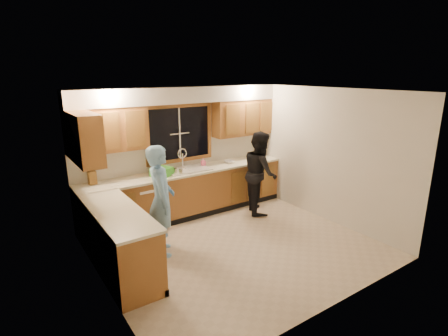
% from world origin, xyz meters
% --- Properties ---
extents(floor, '(4.20, 4.20, 0.00)m').
position_xyz_m(floor, '(0.00, 0.00, 0.00)').
color(floor, '#C4B097').
rests_on(floor, ground).
extents(ceiling, '(4.20, 4.20, 0.00)m').
position_xyz_m(ceiling, '(0.00, 0.00, 2.50)').
color(ceiling, white).
extents(wall_back, '(4.20, 0.00, 4.20)m').
position_xyz_m(wall_back, '(0.00, 1.90, 1.25)').
color(wall_back, silver).
rests_on(wall_back, ground).
extents(wall_left, '(0.00, 3.80, 3.80)m').
position_xyz_m(wall_left, '(-2.10, 0.00, 1.25)').
color(wall_left, silver).
rests_on(wall_left, ground).
extents(wall_right, '(0.00, 3.80, 3.80)m').
position_xyz_m(wall_right, '(2.10, 0.00, 1.25)').
color(wall_right, silver).
rests_on(wall_right, ground).
extents(base_cabinets_back, '(4.20, 0.60, 0.88)m').
position_xyz_m(base_cabinets_back, '(0.00, 1.60, 0.44)').
color(base_cabinets_back, '#A1652E').
rests_on(base_cabinets_back, ground).
extents(base_cabinets_left, '(0.60, 1.90, 0.88)m').
position_xyz_m(base_cabinets_left, '(-1.80, 0.35, 0.44)').
color(base_cabinets_left, '#A1652E').
rests_on(base_cabinets_left, ground).
extents(countertop_back, '(4.20, 0.63, 0.04)m').
position_xyz_m(countertop_back, '(0.00, 1.58, 0.90)').
color(countertop_back, '#F0E9C9').
rests_on(countertop_back, base_cabinets_back).
extents(countertop_left, '(0.63, 1.90, 0.04)m').
position_xyz_m(countertop_left, '(-1.79, 0.35, 0.90)').
color(countertop_left, '#F0E9C9').
rests_on(countertop_left, base_cabinets_left).
extents(upper_cabinets_left, '(1.35, 0.33, 0.75)m').
position_xyz_m(upper_cabinets_left, '(-1.43, 1.73, 1.83)').
color(upper_cabinets_left, '#A1652E').
rests_on(upper_cabinets_left, wall_back).
extents(upper_cabinets_right, '(1.35, 0.33, 0.75)m').
position_xyz_m(upper_cabinets_right, '(1.43, 1.73, 1.83)').
color(upper_cabinets_right, '#A1652E').
rests_on(upper_cabinets_right, wall_back).
extents(upper_cabinets_return, '(0.33, 0.90, 0.75)m').
position_xyz_m(upper_cabinets_return, '(-1.94, 1.12, 1.83)').
color(upper_cabinets_return, '#A1652E').
rests_on(upper_cabinets_return, wall_left).
extents(soffit, '(4.20, 0.35, 0.30)m').
position_xyz_m(soffit, '(0.00, 1.72, 2.35)').
color(soffit, beige).
rests_on(soffit, wall_back).
extents(window_frame, '(1.44, 0.03, 1.14)m').
position_xyz_m(window_frame, '(0.00, 1.89, 1.60)').
color(window_frame, black).
rests_on(window_frame, wall_back).
extents(sink, '(0.86, 0.52, 0.57)m').
position_xyz_m(sink, '(0.00, 1.60, 0.86)').
color(sink, silver).
rests_on(sink, countertop_back).
extents(dishwasher, '(0.60, 0.56, 0.82)m').
position_xyz_m(dishwasher, '(-0.85, 1.59, 0.41)').
color(dishwasher, white).
rests_on(dishwasher, floor).
extents(stove, '(0.58, 0.75, 0.90)m').
position_xyz_m(stove, '(-1.80, -0.22, 0.45)').
color(stove, white).
rests_on(stove, floor).
extents(man, '(0.60, 0.73, 1.74)m').
position_xyz_m(man, '(-1.06, 0.49, 0.87)').
color(man, '#7AB2E7').
rests_on(man, floor).
extents(woman, '(0.93, 1.00, 1.65)m').
position_xyz_m(woman, '(1.27, 0.93, 0.83)').
color(woman, black).
rests_on(woman, floor).
extents(knife_block, '(0.14, 0.12, 0.23)m').
position_xyz_m(knife_block, '(-1.75, 1.75, 1.03)').
color(knife_block, olive).
rests_on(knife_block, countertop_back).
extents(cutting_board, '(0.32, 0.21, 0.40)m').
position_xyz_m(cutting_board, '(-0.54, 1.81, 1.12)').
color(cutting_board, tan).
rests_on(cutting_board, countertop_back).
extents(dish_crate, '(0.43, 0.42, 0.15)m').
position_xyz_m(dish_crate, '(-0.57, 1.53, 1.00)').
color(dish_crate, green).
rests_on(dish_crate, countertop_back).
extents(soap_bottle, '(0.09, 0.09, 0.17)m').
position_xyz_m(soap_bottle, '(0.40, 1.66, 1.01)').
color(soap_bottle, '#F35C8B').
rests_on(soap_bottle, countertop_back).
extents(bowl, '(0.23, 0.23, 0.05)m').
position_xyz_m(bowl, '(0.99, 1.60, 0.95)').
color(bowl, silver).
rests_on(bowl, countertop_back).
extents(can_left, '(0.07, 0.07, 0.11)m').
position_xyz_m(can_left, '(-0.30, 1.51, 0.97)').
color(can_left, beige).
rests_on(can_left, countertop_back).
extents(can_right, '(0.07, 0.07, 0.12)m').
position_xyz_m(can_right, '(-0.26, 1.38, 0.98)').
color(can_right, beige).
rests_on(can_right, countertop_back).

